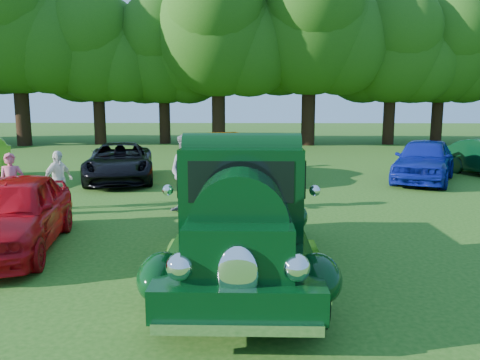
{
  "coord_description": "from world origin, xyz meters",
  "views": [
    {
      "loc": [
        1.0,
        -7.66,
        2.68
      ],
      "look_at": [
        0.78,
        2.05,
        1.1
      ],
      "focal_mm": 35.0,
      "sensor_mm": 36.0,
      "label": 1
    }
  ],
  "objects_px": {
    "back_car_black": "(120,162)",
    "spectator_pink": "(12,185)",
    "back_car_orange": "(243,156)",
    "spectator_grey": "(188,174)",
    "hero_pickup": "(242,219)",
    "red_convertible": "(12,213)",
    "back_car_blue": "(424,160)",
    "spectator_white": "(58,180)"
  },
  "relations": [
    {
      "from": "back_car_black",
      "to": "spectator_pink",
      "type": "xyz_separation_m",
      "value": [
        -1.12,
        -5.31,
        0.1
      ]
    },
    {
      "from": "back_car_orange",
      "to": "spectator_grey",
      "type": "bearing_deg",
      "value": -128.74
    },
    {
      "from": "hero_pickup",
      "to": "spectator_grey",
      "type": "relative_size",
      "value": 2.69
    },
    {
      "from": "red_convertible",
      "to": "back_car_blue",
      "type": "distance_m",
      "value": 13.15
    },
    {
      "from": "back_car_blue",
      "to": "spectator_grey",
      "type": "xyz_separation_m",
      "value": [
        -7.58,
        -4.95,
        0.22
      ]
    },
    {
      "from": "red_convertible",
      "to": "back_car_black",
      "type": "xyz_separation_m",
      "value": [
        -0.2,
        7.89,
        -0.03
      ]
    },
    {
      "from": "spectator_pink",
      "to": "red_convertible",
      "type": "bearing_deg",
      "value": -80.81
    },
    {
      "from": "back_car_blue",
      "to": "spectator_grey",
      "type": "bearing_deg",
      "value": -120.78
    },
    {
      "from": "back_car_black",
      "to": "hero_pickup",
      "type": "bearing_deg",
      "value": -76.25
    },
    {
      "from": "hero_pickup",
      "to": "back_car_black",
      "type": "xyz_separation_m",
      "value": [
        -4.46,
        9.03,
        -0.23
      ]
    },
    {
      "from": "red_convertible",
      "to": "spectator_grey",
      "type": "distance_m",
      "value": 4.19
    },
    {
      "from": "hero_pickup",
      "to": "back_car_orange",
      "type": "bearing_deg",
      "value": 90.84
    },
    {
      "from": "red_convertible",
      "to": "spectator_grey",
      "type": "bearing_deg",
      "value": 36.13
    },
    {
      "from": "spectator_grey",
      "to": "red_convertible",
      "type": "bearing_deg",
      "value": -119.17
    },
    {
      "from": "back_car_orange",
      "to": "back_car_blue",
      "type": "xyz_separation_m",
      "value": [
        6.31,
        -0.68,
        -0.03
      ]
    },
    {
      "from": "back_car_black",
      "to": "spectator_white",
      "type": "height_order",
      "value": "spectator_white"
    },
    {
      "from": "hero_pickup",
      "to": "back_car_orange",
      "type": "height_order",
      "value": "hero_pickup"
    },
    {
      "from": "back_car_blue",
      "to": "spectator_pink",
      "type": "distance_m",
      "value": 12.94
    },
    {
      "from": "red_convertible",
      "to": "spectator_white",
      "type": "bearing_deg",
      "value": 88.04
    },
    {
      "from": "spectator_pink",
      "to": "back_car_blue",
      "type": "bearing_deg",
      "value": 7.0
    },
    {
      "from": "back_car_blue",
      "to": "red_convertible",
      "type": "bearing_deg",
      "value": -116.38
    },
    {
      "from": "hero_pickup",
      "to": "back_car_black",
      "type": "bearing_deg",
      "value": 116.29
    },
    {
      "from": "spectator_pink",
      "to": "spectator_grey",
      "type": "xyz_separation_m",
      "value": [
        4.16,
        0.48,
        0.21
      ]
    },
    {
      "from": "red_convertible",
      "to": "spectator_pink",
      "type": "xyz_separation_m",
      "value": [
        -1.32,
        2.58,
        0.07
      ]
    },
    {
      "from": "back_car_orange",
      "to": "spectator_grey",
      "type": "distance_m",
      "value": 5.78
    },
    {
      "from": "back_car_blue",
      "to": "back_car_black",
      "type": "bearing_deg",
      "value": -153.23
    },
    {
      "from": "back_car_black",
      "to": "back_car_orange",
      "type": "relative_size",
      "value": 0.88
    },
    {
      "from": "back_car_orange",
      "to": "back_car_blue",
      "type": "distance_m",
      "value": 6.35
    },
    {
      "from": "hero_pickup",
      "to": "spectator_white",
      "type": "relative_size",
      "value": 3.5
    },
    {
      "from": "red_convertible",
      "to": "spectator_pink",
      "type": "height_order",
      "value": "spectator_pink"
    },
    {
      "from": "back_car_blue",
      "to": "spectator_white",
      "type": "height_order",
      "value": "back_car_blue"
    },
    {
      "from": "back_car_black",
      "to": "spectator_white",
      "type": "distance_m",
      "value": 4.48
    },
    {
      "from": "spectator_pink",
      "to": "spectator_white",
      "type": "distance_m",
      "value": 1.14
    },
    {
      "from": "hero_pickup",
      "to": "back_car_blue",
      "type": "relative_size",
      "value": 1.19
    },
    {
      "from": "spectator_grey",
      "to": "spectator_white",
      "type": "relative_size",
      "value": 1.3
    },
    {
      "from": "red_convertible",
      "to": "spectator_white",
      "type": "relative_size",
      "value": 2.7
    },
    {
      "from": "red_convertible",
      "to": "back_car_orange",
      "type": "relative_size",
      "value": 0.75
    },
    {
      "from": "spectator_grey",
      "to": "spectator_white",
      "type": "bearing_deg",
      "value": -172.37
    },
    {
      "from": "hero_pickup",
      "to": "back_car_blue",
      "type": "distance_m",
      "value": 11.04
    },
    {
      "from": "back_car_black",
      "to": "spectator_grey",
      "type": "relative_size",
      "value": 2.46
    },
    {
      "from": "hero_pickup",
      "to": "spectator_pink",
      "type": "xyz_separation_m",
      "value": [
        -5.58,
        3.73,
        -0.13
      ]
    },
    {
      "from": "spectator_grey",
      "to": "back_car_blue",
      "type": "bearing_deg",
      "value": 46.85
    }
  ]
}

